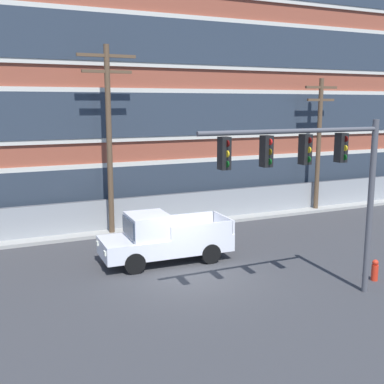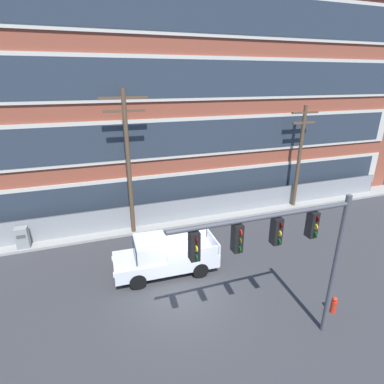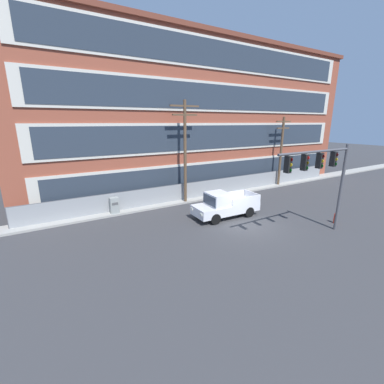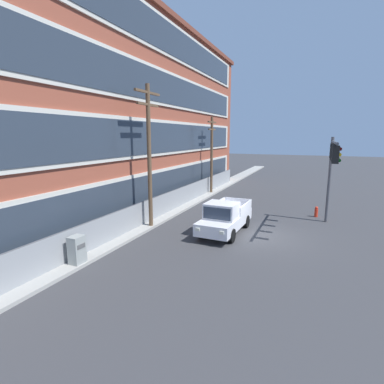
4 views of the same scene
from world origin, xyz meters
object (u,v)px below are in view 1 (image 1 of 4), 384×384
Objects in this scene: utility_pole_near_corner at (109,132)px; pickup_truck_white at (163,239)px; utility_pole_midblock at (319,139)px; fire_hydrant at (375,270)px; traffic_signal_mast at (318,168)px.

pickup_truck_white is at bearing -79.87° from utility_pole_near_corner.
pickup_truck_white is 13.00m from utility_pole_midblock.
utility_pole_midblock is 12.04m from fire_hydrant.
traffic_signal_mast is at bearing -63.72° from pickup_truck_white.
utility_pole_near_corner is 11.40× the size of fire_hydrant.
utility_pole_near_corner is at bearing 100.13° from pickup_truck_white.
traffic_signal_mast reaches higher than fire_hydrant.
traffic_signal_mast reaches higher than pickup_truck_white.
utility_pole_midblock is (11.58, 4.92, 3.28)m from pickup_truck_white.
utility_pole_near_corner reaches higher than traffic_signal_mast.
utility_pole_near_corner reaches higher than utility_pole_midblock.
utility_pole_midblock reaches higher than traffic_signal_mast.
fire_hydrant is (3.31, 0.65, -3.97)m from traffic_signal_mast.
utility_pole_near_corner is (-0.84, 4.68, 4.01)m from pickup_truck_white.
pickup_truck_white is at bearing -156.96° from utility_pole_midblock.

